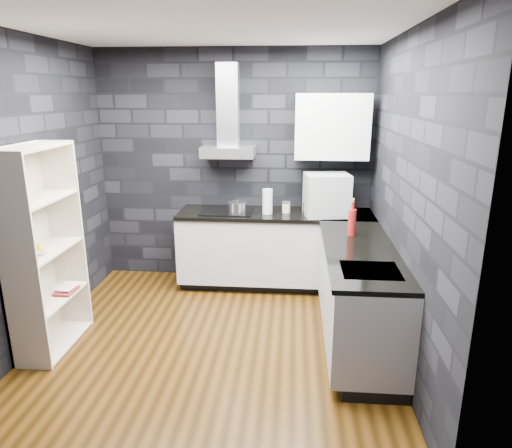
# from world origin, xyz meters

# --- Properties ---
(ground) EXTENTS (3.20, 3.20, 0.00)m
(ground) POSITION_xyz_m (0.00, 0.00, 0.00)
(ground) COLOR #41270A
(ceiling) EXTENTS (3.20, 3.20, 0.00)m
(ceiling) POSITION_xyz_m (0.00, 0.00, 2.70)
(ceiling) COLOR white
(wall_back) EXTENTS (3.20, 0.05, 2.70)m
(wall_back) POSITION_xyz_m (0.00, 1.62, 1.35)
(wall_back) COLOR black
(wall_back) RESTS_ON ground
(wall_front) EXTENTS (3.20, 0.05, 2.70)m
(wall_front) POSITION_xyz_m (0.00, -1.62, 1.35)
(wall_front) COLOR black
(wall_front) RESTS_ON ground
(wall_left) EXTENTS (0.05, 3.20, 2.70)m
(wall_left) POSITION_xyz_m (-1.62, 0.00, 1.35)
(wall_left) COLOR black
(wall_left) RESTS_ON ground
(wall_right) EXTENTS (0.05, 3.20, 2.70)m
(wall_right) POSITION_xyz_m (1.62, 0.00, 1.35)
(wall_right) COLOR black
(wall_right) RESTS_ON ground
(toekick_back) EXTENTS (2.18, 0.50, 0.10)m
(toekick_back) POSITION_xyz_m (0.50, 1.34, 0.05)
(toekick_back) COLOR black
(toekick_back) RESTS_ON ground
(toekick_right) EXTENTS (0.50, 1.78, 0.10)m
(toekick_right) POSITION_xyz_m (1.34, 0.10, 0.05)
(toekick_right) COLOR black
(toekick_right) RESTS_ON ground
(counter_back_cab) EXTENTS (2.20, 0.60, 0.76)m
(counter_back_cab) POSITION_xyz_m (0.50, 1.30, 0.48)
(counter_back_cab) COLOR #BBBABF
(counter_back_cab) RESTS_ON ground
(counter_right_cab) EXTENTS (0.60, 1.80, 0.76)m
(counter_right_cab) POSITION_xyz_m (1.30, 0.10, 0.48)
(counter_right_cab) COLOR #BBBABF
(counter_right_cab) RESTS_ON ground
(counter_back_top) EXTENTS (2.20, 0.62, 0.04)m
(counter_back_top) POSITION_xyz_m (0.50, 1.29, 0.88)
(counter_back_top) COLOR black
(counter_back_top) RESTS_ON counter_back_cab
(counter_right_top) EXTENTS (0.62, 1.80, 0.04)m
(counter_right_top) POSITION_xyz_m (1.29, 0.10, 0.88)
(counter_right_top) COLOR black
(counter_right_top) RESTS_ON counter_right_cab
(counter_corner_top) EXTENTS (0.62, 0.62, 0.04)m
(counter_corner_top) POSITION_xyz_m (1.30, 1.30, 0.88)
(counter_corner_top) COLOR black
(counter_corner_top) RESTS_ON counter_right_cab
(hood_body) EXTENTS (0.60, 0.34, 0.12)m
(hood_body) POSITION_xyz_m (-0.05, 1.43, 1.56)
(hood_body) COLOR silver
(hood_body) RESTS_ON wall_back
(hood_chimney) EXTENTS (0.24, 0.20, 0.90)m
(hood_chimney) POSITION_xyz_m (-0.05, 1.50, 2.07)
(hood_chimney) COLOR silver
(hood_chimney) RESTS_ON hood_body
(upper_cabinet) EXTENTS (0.80, 0.35, 0.70)m
(upper_cabinet) POSITION_xyz_m (1.10, 1.43, 1.85)
(upper_cabinet) COLOR silver
(upper_cabinet) RESTS_ON wall_back
(cooktop) EXTENTS (0.58, 0.50, 0.01)m
(cooktop) POSITION_xyz_m (-0.05, 1.30, 0.91)
(cooktop) COLOR black
(cooktop) RESTS_ON counter_back_top
(sink_rim) EXTENTS (0.44, 0.40, 0.01)m
(sink_rim) POSITION_xyz_m (1.30, -0.40, 0.89)
(sink_rim) COLOR silver
(sink_rim) RESTS_ON counter_right_top
(pot) EXTENTS (0.21, 0.21, 0.12)m
(pot) POSITION_xyz_m (0.08, 1.17, 0.97)
(pot) COLOR silver
(pot) RESTS_ON cooktop
(glass_vase) EXTENTS (0.13, 0.13, 0.28)m
(glass_vase) POSITION_xyz_m (0.41, 1.23, 1.04)
(glass_vase) COLOR silver
(glass_vase) RESTS_ON counter_back_top
(storage_jar) EXTENTS (0.10, 0.10, 0.11)m
(storage_jar) POSITION_xyz_m (0.62, 1.29, 0.95)
(storage_jar) COLOR tan
(storage_jar) RESTS_ON counter_back_top
(utensil_crock) EXTENTS (0.13, 0.13, 0.14)m
(utensil_crock) POSITION_xyz_m (0.86, 1.26, 0.97)
(utensil_crock) COLOR silver
(utensil_crock) RESTS_ON counter_back_top
(appliance_garage) EXTENTS (0.52, 0.43, 0.47)m
(appliance_garage) POSITION_xyz_m (1.06, 1.22, 1.12)
(appliance_garage) COLOR #A9ACB0
(appliance_garage) RESTS_ON counter_back_top
(red_bottle) EXTENTS (0.09, 0.09, 0.25)m
(red_bottle) POSITION_xyz_m (1.25, 0.48, 1.03)
(red_bottle) COLOR maroon
(red_bottle) RESTS_ON counter_right_top
(bookshelf) EXTENTS (0.39, 0.82, 1.80)m
(bookshelf) POSITION_xyz_m (-1.42, -0.19, 0.90)
(bookshelf) COLOR beige
(bookshelf) RESTS_ON ground
(fruit_bowl) EXTENTS (0.24, 0.24, 0.05)m
(fruit_bowl) POSITION_xyz_m (-1.42, -0.28, 0.94)
(fruit_bowl) COLOR white
(fruit_bowl) RESTS_ON bookshelf
(book_red) EXTENTS (0.17, 0.03, 0.22)m
(book_red) POSITION_xyz_m (-1.42, -0.05, 0.57)
(book_red) COLOR maroon
(book_red) RESTS_ON bookshelf
(book_second) EXTENTS (0.16, 0.03, 0.21)m
(book_second) POSITION_xyz_m (-1.42, -0.01, 0.59)
(book_second) COLOR #B2B2B2
(book_second) RESTS_ON bookshelf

